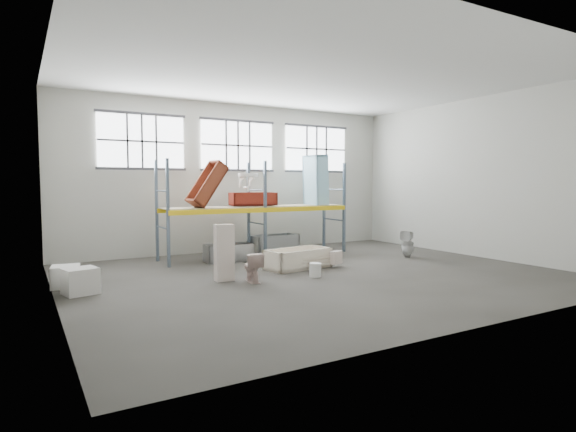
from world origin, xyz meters
TOP-DOWN VIEW (x-y plane):
  - floor at (0.00, 0.00)m, footprint 12.00×10.00m
  - ceiling at (0.00, 0.00)m, footprint 12.00×10.00m
  - wall_back at (0.00, 5.05)m, footprint 12.00×0.10m
  - wall_front at (0.00, -5.05)m, footprint 12.00×0.10m
  - wall_left at (-6.05, 0.00)m, footprint 0.10×10.00m
  - wall_right at (6.05, 0.00)m, footprint 0.10×10.00m
  - window_left at (-3.20, 4.94)m, footprint 2.60×0.04m
  - window_mid at (0.00, 4.94)m, footprint 2.60×0.04m
  - window_right at (3.20, 4.94)m, footprint 2.60×0.04m
  - rack_upright_la at (-3.00, 2.90)m, footprint 0.08×0.08m
  - rack_upright_lb at (-3.00, 4.10)m, footprint 0.08×0.08m
  - rack_upright_ma at (0.00, 2.90)m, footprint 0.08×0.08m
  - rack_upright_mb at (0.00, 4.10)m, footprint 0.08×0.08m
  - rack_upright_ra at (3.00, 2.90)m, footprint 0.08×0.08m
  - rack_upright_rb at (3.00, 4.10)m, footprint 0.08×0.08m
  - rack_beam_front at (0.00, 2.90)m, footprint 6.00×0.10m
  - rack_beam_back at (0.00, 4.10)m, footprint 6.00×0.10m
  - shelf_deck at (0.00, 3.50)m, footprint 5.90×1.10m
  - wet_patch at (0.00, 2.70)m, footprint 1.80×1.80m
  - bathtub_beige at (0.01, 0.99)m, footprint 1.92×1.13m
  - cistern_spare at (0.98, 0.55)m, footprint 0.42×0.30m
  - sink_in_tub at (0.25, 0.62)m, footprint 0.56×0.56m
  - toilet_beige at (-1.83, 0.00)m, footprint 0.49×0.74m
  - cistern_tall at (-2.35, 0.46)m, footprint 0.45×0.31m
  - toilet_white at (4.00, 0.92)m, footprint 0.49×0.49m
  - steel_tub_left at (-1.17, 3.00)m, footprint 1.44×0.74m
  - steel_tub_right at (0.88, 3.96)m, footprint 1.65×0.86m
  - rust_tub_flat at (-0.06, 3.64)m, footprint 1.52×0.87m
  - rust_tub_tilted at (-1.69, 3.37)m, footprint 1.22×0.78m
  - sink_on_shelf at (-0.36, 3.33)m, footprint 0.71×0.59m
  - blue_tub_upright at (2.21, 3.45)m, footprint 0.60×0.84m
  - bucket at (-0.22, -0.24)m, footprint 0.30×0.30m
  - carton_near at (-5.48, 0.69)m, footprint 0.75×0.69m
  - carton_far at (-5.70, 1.56)m, footprint 0.66×0.66m

SIDE VIEW (x-z plane):
  - floor at x=0.00m, z-range -0.10..0.00m
  - wet_patch at x=0.00m, z-range 0.00..0.00m
  - sink_in_tub at x=0.25m, z-range 0.08..0.24m
  - bucket at x=-0.22m, z-range 0.00..0.34m
  - carton_far at x=-5.70m, z-range 0.00..0.49m
  - steel_tub_left at x=-1.17m, z-range 0.00..0.51m
  - bathtub_beige at x=0.01m, z-range 0.00..0.53m
  - carton_near at x=-5.48m, z-range 0.00..0.55m
  - cistern_spare at x=0.98m, z-range 0.10..0.46m
  - steel_tub_right at x=0.88m, z-range 0.00..0.59m
  - toilet_beige at x=-1.83m, z-range 0.00..0.70m
  - toilet_white at x=4.00m, z-range 0.00..0.85m
  - cistern_tall at x=-2.35m, z-range 0.00..1.35m
  - rack_upright_la at x=-3.00m, z-range 0.00..3.00m
  - rack_upright_lb at x=-3.00m, z-range 0.00..3.00m
  - rack_upright_ma at x=0.00m, z-range 0.00..3.00m
  - rack_upright_mb at x=0.00m, z-range 0.00..3.00m
  - rack_upright_ra at x=3.00m, z-range 0.00..3.00m
  - rack_upright_rb at x=3.00m, z-range 0.00..3.00m
  - rack_beam_front at x=0.00m, z-range 1.43..1.57m
  - rack_beam_back at x=0.00m, z-range 1.43..1.57m
  - shelf_deck at x=0.00m, z-range 1.57..1.59m
  - rust_tub_flat at x=-0.06m, z-range 1.62..2.02m
  - sink_on_shelf at x=-0.36m, z-range 1.80..2.39m
  - rust_tub_tilted at x=-1.69m, z-range 1.59..3.00m
  - blue_tub_upright at x=2.21m, z-range 1.52..3.27m
  - wall_back at x=0.00m, z-range 0.00..5.00m
  - wall_front at x=0.00m, z-range 0.00..5.00m
  - wall_left at x=-6.05m, z-range 0.00..5.00m
  - wall_right at x=6.05m, z-range 0.00..5.00m
  - window_left at x=-3.20m, z-range 2.80..4.40m
  - window_mid at x=0.00m, z-range 2.80..4.40m
  - window_right at x=3.20m, z-range 2.80..4.40m
  - ceiling at x=0.00m, z-range 5.00..5.10m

